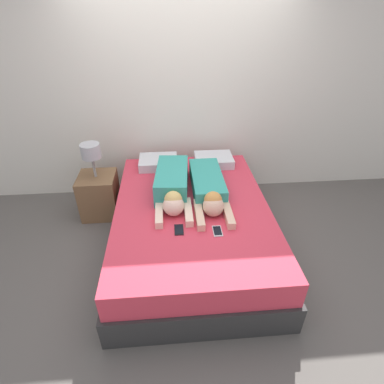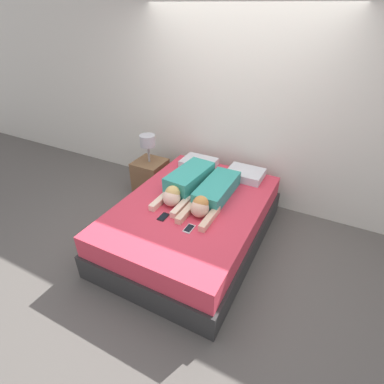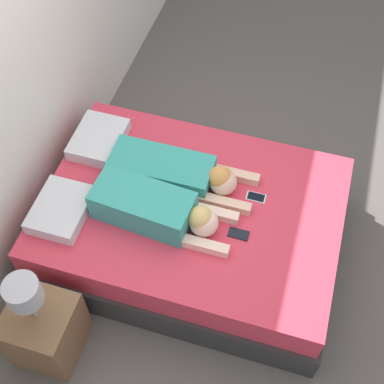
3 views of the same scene
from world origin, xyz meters
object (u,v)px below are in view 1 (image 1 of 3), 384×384
object	(u,v)px
bed	(192,227)
person_right	(209,188)
nightstand	(99,192)
cell_phone_left	(179,230)
pillow_head_left	(158,162)
cell_phone_right	(217,231)
pillow_head_right	(214,160)
person_left	(172,186)

from	to	relation	value
bed	person_right	bearing A→B (deg)	39.63
nightstand	cell_phone_left	bearing A→B (deg)	-49.43
pillow_head_left	nightstand	world-z (taller)	nightstand
cell_phone_left	cell_phone_right	size ratio (longest dim) A/B	1.00
bed	pillow_head_left	size ratio (longest dim) A/B	4.78
pillow_head_left	cell_phone_left	size ratio (longest dim) A/B	3.22
cell_phone_right	nightstand	bearing A→B (deg)	138.22
pillow_head_right	cell_phone_left	size ratio (longest dim) A/B	3.22
pillow_head_left	person_left	world-z (taller)	person_left
pillow_head_left	cell_phone_right	world-z (taller)	pillow_head_left
bed	pillow_head_right	distance (m)	0.97
bed	pillow_head_right	bearing A→B (deg)	68.30
cell_phone_left	person_right	bearing A→B (deg)	58.00
pillow_head_left	bed	bearing A→B (deg)	-68.30
pillow_head_left	cell_phone_right	bearing A→B (deg)	-67.56
person_right	cell_phone_right	xyz separation A→B (m)	(0.00, -0.58, -0.08)
pillow_head_right	person_left	distance (m)	0.84
person_left	cell_phone_left	world-z (taller)	person_left
bed	pillow_head_right	size ratio (longest dim) A/B	4.78
pillow_head_left	person_left	distance (m)	0.68
pillow_head_right	pillow_head_left	bearing A→B (deg)	180.00
pillow_head_right	nightstand	size ratio (longest dim) A/B	0.49
bed	pillow_head_left	distance (m)	0.97
pillow_head_right	nightstand	xyz separation A→B (m)	(-1.41, -0.15, -0.30)
person_right	nightstand	bearing A→B (deg)	156.40
pillow_head_right	cell_phone_left	distance (m)	1.32
cell_phone_left	nightstand	size ratio (longest dim) A/B	0.15
pillow_head_left	person_left	size ratio (longest dim) A/B	0.45
person_right	cell_phone_left	world-z (taller)	person_right
person_left	person_right	distance (m)	0.37
person_left	cell_phone_right	xyz separation A→B (m)	(0.37, -0.62, -0.11)
bed	nightstand	world-z (taller)	nightstand
bed	cell_phone_right	size ratio (longest dim) A/B	15.40
nightstand	bed	bearing A→B (deg)	-33.18
person_right	nightstand	size ratio (longest dim) A/B	1.16
cell_phone_left	cell_phone_right	bearing A→B (deg)	-7.94
pillow_head_left	nightstand	xyz separation A→B (m)	(-0.73, -0.15, -0.30)
pillow_head_right	person_right	size ratio (longest dim) A/B	0.42
pillow_head_right	person_right	xyz separation A→B (m)	(-0.16, -0.70, 0.04)
person_left	cell_phone_right	distance (m)	0.73
bed	person_right	distance (m)	0.44
person_right	nightstand	distance (m)	1.41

